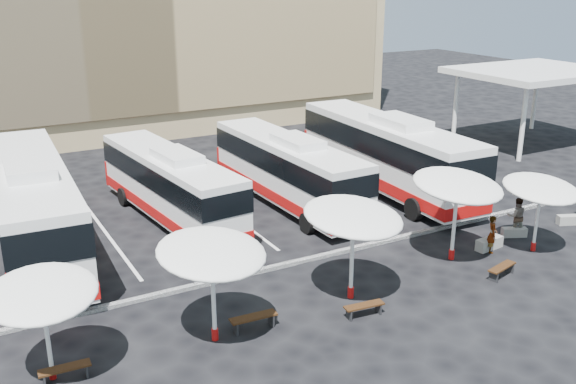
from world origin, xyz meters
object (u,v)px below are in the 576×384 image
wood_bench_3 (502,269)px  passenger_1 (517,216)px  sunshade_3 (458,186)px  sunshade_4 (541,189)px  bus_3 (386,151)px  conc_bench_1 (514,232)px  wood_bench_1 (254,319)px  conc_bench_0 (489,243)px  bus_0 (32,203)px  sunshade_2 (353,217)px  wood_bench_2 (364,307)px  sunshade_0 (42,294)px  passenger_0 (492,234)px  conc_bench_2 (570,220)px  sunshade_1 (212,253)px  wood_bench_0 (65,370)px  bus_1 (170,183)px  bus_2 (287,168)px

wood_bench_3 → passenger_1: size_ratio=0.88×
sunshade_3 → sunshade_4: (3.68, -1.03, -0.43)m
bus_3 → conc_bench_1: bearing=-80.3°
wood_bench_1 → conc_bench_0: bearing=5.1°
passenger_1 → bus_0: bearing=7.8°
sunshade_2 → sunshade_3: size_ratio=1.07×
wood_bench_2 → conc_bench_1: 10.43m
sunshade_2 → wood_bench_2: 3.14m
sunshade_0 → passenger_0: (18.00, 0.42, -1.95)m
wood_bench_1 → conc_bench_2: size_ratio=1.38×
bus_0 → conc_bench_1: bus_0 is taller
wood_bench_1 → wood_bench_3: 10.28m
wood_bench_1 → conc_bench_0: size_ratio=1.22×
bus_0 → conc_bench_1: bearing=-21.3°
sunshade_2 → passenger_0: (7.55, 0.50, -2.34)m
sunshade_0 → passenger_0: sunshade_0 is taller
wood_bench_2 → bus_0: bearing=128.7°
wood_bench_3 → bus_0: bearing=143.8°
sunshade_3 → conc_bench_1: bearing=6.5°
sunshade_0 → sunshade_2: size_ratio=0.76×
sunshade_2 → conc_bench_1: bearing=7.2°
conc_bench_2 → passenger_1: size_ratio=0.67×
conc_bench_1 → sunshade_1: bearing=-174.4°
sunshade_0 → wood_bench_1: sunshade_0 is taller
wood_bench_2 → passenger_1: passenger_1 is taller
sunshade_1 → wood_bench_3: sunshade_1 is taller
wood_bench_0 → passenger_1: (20.12, 1.58, 0.53)m
sunshade_2 → wood_bench_0: 10.52m
conc_bench_2 → sunshade_4: bearing=-161.7°
bus_1 → conc_bench_2: 19.05m
bus_0 → bus_3: bus_0 is taller
wood_bench_2 → conc_bench_2: (13.58, 2.39, -0.12)m
bus_3 → wood_bench_3: 11.35m
bus_2 → passenger_1: bearing=-52.1°
bus_0 → conc_bench_1: (19.08, -8.63, -1.98)m
wood_bench_3 → conc_bench_2: size_ratio=1.31×
sunshade_0 → wood_bench_1: size_ratio=2.21×
passenger_0 → passenger_1: 2.59m
conc_bench_2 → bus_0: bearing=158.6°
bus_0 → sunshade_0: 9.86m
sunshade_2 → conc_bench_0: bearing=5.7°
bus_0 → conc_bench_0: (17.07, -9.10, -1.94)m
conc_bench_2 → passenger_1: 3.31m
wood_bench_0 → wood_bench_2: (9.77, -1.14, -0.00)m
bus_0 → passenger_1: bus_0 is taller
sunshade_1 → bus_1: bearing=77.8°
bus_1 → passenger_1: size_ratio=6.56×
wood_bench_0 → conc_bench_0: (17.85, 0.98, -0.10)m
sunshade_1 → wood_bench_2: sunshade_1 is taller
conc_bench_2 → passenger_1: bearing=174.1°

